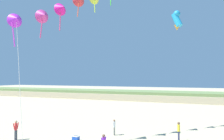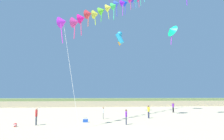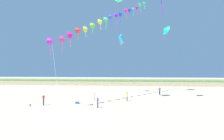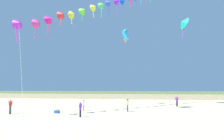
# 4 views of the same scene
# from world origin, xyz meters

# --- Properties ---
(ground_plane) EXTENTS (240.00, 240.00, 0.00)m
(ground_plane) POSITION_xyz_m (0.00, 0.00, 0.00)
(ground_plane) COLOR #C1B28E
(dune_ridge) EXTENTS (120.00, 10.87, 2.14)m
(dune_ridge) POSITION_xyz_m (0.00, 46.33, 1.06)
(dune_ridge) COLOR tan
(dune_ridge) RESTS_ON ground
(person_near_left) EXTENTS (0.23, 0.61, 1.72)m
(person_near_left) POSITION_xyz_m (-6.99, 5.51, 1.00)
(person_near_left) COLOR #474C56
(person_near_left) RESTS_ON ground
(person_near_right) EXTENTS (0.21, 0.54, 1.55)m
(person_near_right) POSITION_xyz_m (2.01, 4.62, 0.90)
(person_near_right) COLOR #282D4C
(person_near_right) RESTS_ON ground
(person_mid_center) EXTENTS (0.25, 0.58, 1.67)m
(person_mid_center) POSITION_xyz_m (6.31, 10.73, 0.97)
(person_mid_center) COLOR #282D4C
(person_mid_center) RESTS_ON ground
(person_far_left) EXTENTS (0.20, 0.52, 1.50)m
(person_far_left) POSITION_xyz_m (0.34, 10.55, 0.87)
(person_far_left) COLOR gray
(person_far_left) RESTS_ON ground
(person_far_right) EXTENTS (0.59, 0.35, 1.76)m
(person_far_right) POSITION_xyz_m (13.68, 20.10, 1.02)
(person_far_right) COLOR black
(person_far_right) RESTS_ON ground
(kite_banner_string) EXTENTS (16.54, 25.42, 24.48)m
(kite_banner_string) POSITION_xyz_m (3.10, 14.89, 16.71)
(kite_banner_string) COLOR #A926D0
(large_kite_mid_trail) EXTENTS (1.81, 1.43, 2.71)m
(large_kite_mid_trail) POSITION_xyz_m (4.67, 22.23, 13.36)
(large_kite_mid_trail) COLOR #1F91C8
(large_kite_high_solo) EXTENTS (2.59, 3.00, 4.43)m
(large_kite_high_solo) POSITION_xyz_m (15.98, 25.39, 16.25)
(large_kite_high_solo) COLOR #0EED91
(beach_cooler) EXTENTS (0.58, 0.41, 0.46)m
(beach_cooler) POSITION_xyz_m (-2.00, 7.43, 0.21)
(beach_cooler) COLOR blue
(beach_cooler) RESTS_ON ground
(beach_ball) EXTENTS (0.36, 0.36, 0.36)m
(beach_ball) POSITION_xyz_m (-8.76, 4.63, 0.18)
(beach_ball) COLOR red
(beach_ball) RESTS_ON ground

